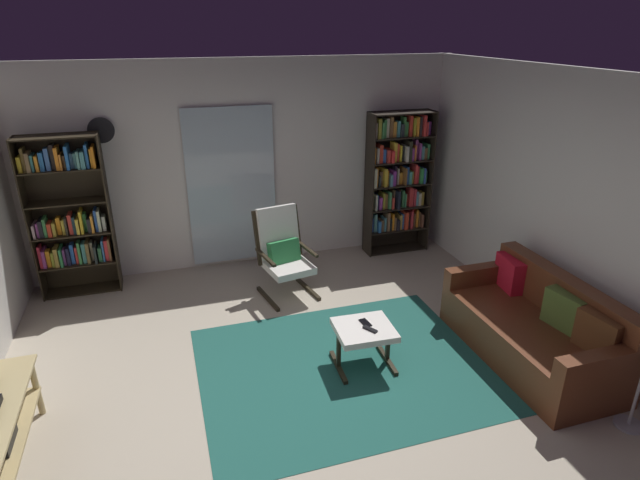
% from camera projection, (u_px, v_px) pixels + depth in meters
% --- Properties ---
extents(ground_plane, '(7.02, 7.02, 0.00)m').
position_uv_depth(ground_plane, '(312.00, 392.00, 4.52)').
color(ground_plane, '#B6A993').
extents(wall_back, '(5.60, 0.06, 2.60)m').
position_uv_depth(wall_back, '(246.00, 165.00, 6.57)').
color(wall_back, silver).
rests_on(wall_back, ground).
extents(wall_right, '(0.06, 6.00, 2.60)m').
position_uv_depth(wall_right, '(593.00, 219.00, 4.76)').
color(wall_right, silver).
rests_on(wall_right, ground).
extents(glass_door_panel, '(1.10, 0.01, 2.00)m').
position_uv_depth(glass_door_panel, '(232.00, 187.00, 6.55)').
color(glass_door_panel, silver).
extents(area_rug, '(2.61, 2.13, 0.01)m').
position_uv_depth(area_rug, '(343.00, 368.00, 4.82)').
color(area_rug, '#205A50').
rests_on(area_rug, ground).
extents(bookshelf_near_tv, '(0.86, 0.30, 1.87)m').
position_uv_depth(bookshelf_near_tv, '(70.00, 215.00, 5.87)').
color(bookshelf_near_tv, black).
rests_on(bookshelf_near_tv, ground).
extents(bookshelf_near_sofa, '(0.87, 0.30, 1.92)m').
position_uv_depth(bookshelf_near_sofa, '(397.00, 178.00, 6.97)').
color(bookshelf_near_sofa, black).
rests_on(bookshelf_near_sofa, ground).
extents(leather_sofa, '(0.84, 1.78, 0.80)m').
position_uv_depth(leather_sofa, '(536.00, 329.00, 4.88)').
color(leather_sofa, '#5E2F19').
rests_on(leather_sofa, ground).
extents(lounge_armchair, '(0.67, 0.74, 1.02)m').
position_uv_depth(lounge_armchair, '(283.00, 250.00, 6.00)').
color(lounge_armchair, black).
rests_on(lounge_armchair, ground).
extents(ottoman, '(0.54, 0.51, 0.42)m').
position_uv_depth(ottoman, '(364.00, 334.00, 4.73)').
color(ottoman, white).
rests_on(ottoman, ground).
extents(tv_remote, '(0.11, 0.14, 0.02)m').
position_uv_depth(tv_remote, '(370.00, 329.00, 4.65)').
color(tv_remote, black).
rests_on(tv_remote, ottoman).
extents(cell_phone, '(0.08, 0.15, 0.01)m').
position_uv_depth(cell_phone, '(365.00, 323.00, 4.76)').
color(cell_phone, black).
rests_on(cell_phone, ottoman).
extents(wall_clock, '(0.29, 0.03, 0.29)m').
position_uv_depth(wall_clock, '(101.00, 130.00, 5.84)').
color(wall_clock, silver).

